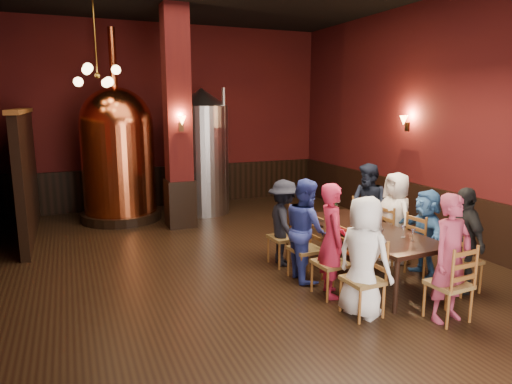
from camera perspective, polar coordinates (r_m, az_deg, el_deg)
name	(u,v)px	position (r m, az deg, el deg)	size (l,w,h in m)	color
room	(238,126)	(7.00, -2.20, 8.30)	(10.00, 10.02, 4.50)	black
wainscot_right	(433,214)	(9.38, 21.23, -2.56)	(0.08, 9.90, 1.00)	black
wainscot_back	(172,185)	(11.95, -10.41, 0.82)	(7.90, 0.08, 1.00)	black
column	(178,120)	(9.60, -9.78, 8.89)	(0.58, 0.58, 4.50)	#4C1210
partition	(27,176)	(9.89, -26.73, 1.81)	(0.22, 3.50, 2.40)	black
pendant_cluster	(97,76)	(9.49, -19.21, 13.56)	(0.90, 0.90, 1.70)	#A57226
sconce_wall	(407,123)	(9.70, 18.41, 8.22)	(0.20, 0.20, 0.36)	black
sconce_column	(181,123)	(9.31, -9.36, 8.53)	(0.20, 0.20, 0.36)	black
dining_table	(366,233)	(7.01, 13.62, -4.97)	(1.13, 2.45, 0.75)	black
chair_0	(363,279)	(5.84, 13.18, -10.60)	(0.46, 0.46, 0.92)	brown
person_0	(364,257)	(5.74, 13.31, -7.90)	(0.73, 0.48, 1.50)	white
chair_1	(331,263)	(6.34, 9.37, -8.70)	(0.46, 0.46, 0.92)	brown
person_1	(332,240)	(6.24, 9.46, -5.95)	(0.57, 0.37, 1.55)	#CB2247
chair_2	(305,249)	(6.86, 6.21, -7.07)	(0.46, 0.46, 0.92)	brown
person_2	(306,229)	(6.77, 6.26, -4.68)	(0.74, 0.36, 1.52)	#2C3B95
chair_3	(284,237)	(7.41, 3.48, -5.64)	(0.46, 0.46, 0.92)	brown
person_3	(284,223)	(7.34, 3.50, -3.87)	(0.90, 0.52, 1.40)	black
chair_4	(461,259)	(6.98, 24.27, -7.69)	(0.46, 0.46, 0.92)	brown
person_4	(463,240)	(6.90, 24.45, -5.49)	(0.87, 0.36, 1.48)	black
chair_5	(424,246)	(7.40, 20.32, -6.34)	(0.46, 0.46, 0.92)	brown
person_5	(425,233)	(7.35, 20.42, -4.80)	(1.24, 0.39, 1.33)	#3666A2
chair_6	(394,235)	(7.85, 16.87, -5.14)	(0.46, 0.46, 0.92)	brown
person_6	(395,218)	(7.78, 16.99, -3.10)	(0.73, 0.48, 1.50)	white
chair_7	(368,225)	(8.34, 13.78, -4.04)	(0.46, 0.46, 0.92)	brown
person_7	(368,208)	(8.26, 13.88, -1.92)	(0.76, 0.37, 1.56)	black
chair_8	(449,284)	(6.03, 22.96, -10.50)	(0.46, 0.46, 0.92)	brown
person_8	(451,258)	(5.93, 23.19, -7.63)	(0.57, 0.37, 1.56)	#933149
copper_kettle	(118,153)	(10.52, -16.86, 4.73)	(1.93, 1.93, 4.15)	black
steel_vessel	(203,152)	(10.83, -6.68, 5.03)	(1.43, 1.43, 2.93)	#B2B2B7
rose_vase	(335,202)	(7.80, 9.86, -1.18)	(0.18, 0.18, 0.31)	white
wine_glass_0	(381,235)	(6.40, 15.36, -5.23)	(0.07, 0.07, 0.17)	white
wine_glass_1	(403,232)	(6.66, 17.94, -4.73)	(0.07, 0.07, 0.17)	white
wine_glass_2	(352,225)	(6.85, 11.85, -4.00)	(0.07, 0.07, 0.17)	white
wine_glass_3	(375,223)	(6.99, 14.66, -3.83)	(0.07, 0.07, 0.17)	white
wine_glass_4	(375,237)	(6.31, 14.68, -5.43)	(0.07, 0.07, 0.17)	white
wine_glass_5	(366,224)	(6.92, 13.64, -3.91)	(0.07, 0.07, 0.17)	white
wine_glass_6	(413,235)	(6.53, 19.01, -5.12)	(0.07, 0.07, 0.17)	white
wine_glass_7	(380,233)	(6.51, 15.20, -4.93)	(0.07, 0.07, 0.17)	white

